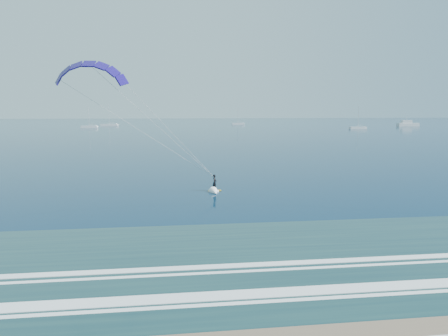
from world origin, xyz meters
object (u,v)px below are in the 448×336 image
motor_yacht (408,124)px  kitesurfer_rig (157,126)px  sailboat_3 (238,124)px  sailboat_1 (89,127)px  sailboat_4 (358,128)px  sailboat_2 (109,125)px

motor_yacht → kitesurfer_rig: bearing=-127.9°
motor_yacht → sailboat_3: size_ratio=1.20×
sailboat_1 → sailboat_3: size_ratio=1.10×
motor_yacht → sailboat_4: 54.49m
sailboat_1 → sailboat_2: sailboat_2 is taller
motor_yacht → sailboat_2: 180.50m
motor_yacht → sailboat_3: bearing=159.7°
sailboat_2 → sailboat_4: sailboat_2 is taller
motor_yacht → sailboat_3: (-97.55, 36.14, -0.74)m
sailboat_2 → kitesurfer_rig: bearing=-79.7°
kitesurfer_rig → sailboat_1: kitesurfer_rig is taller
sailboat_2 → sailboat_4: size_ratio=1.14×
sailboat_2 → sailboat_4: 144.17m
kitesurfer_rig → sailboat_4: bearing=57.8°
sailboat_3 → motor_yacht: bearing=-20.3°
sailboat_3 → sailboat_4: sailboat_4 is taller
motor_yacht → sailboat_1: sailboat_1 is taller
kitesurfer_rig → motor_yacht: 229.75m
kitesurfer_rig → motor_yacht: bearing=52.1°
motor_yacht → sailboat_4: (-45.58, -29.86, -0.73)m
sailboat_3 → sailboat_2: bearing=-172.5°
kitesurfer_rig → motor_yacht: (140.93, 181.32, -6.69)m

